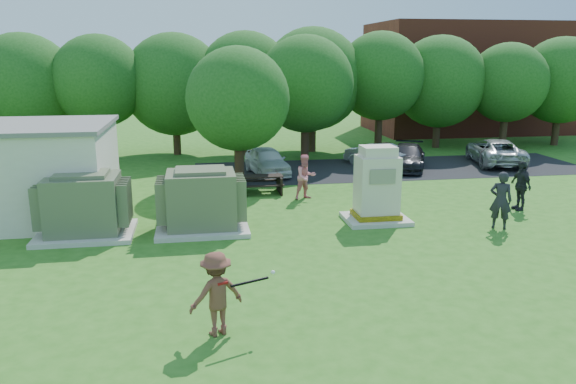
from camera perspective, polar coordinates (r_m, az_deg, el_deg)
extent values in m
plane|color=#2D6619|center=(14.95, 2.53, -8.45)|extent=(120.00, 120.00, 0.00)
cube|color=maroon|center=(45.64, 18.22, 10.96)|extent=(15.00, 8.00, 8.00)
cube|color=#232326|center=(29.34, 10.53, 2.40)|extent=(20.00, 6.00, 0.01)
cube|color=beige|center=(19.22, -19.80, -3.95)|extent=(3.00, 2.40, 0.15)
cube|color=#586246|center=(18.96, -20.04, -1.14)|extent=(2.20, 1.80, 1.80)
cube|color=#586246|center=(18.75, -20.28, 1.70)|extent=(1.60, 1.30, 0.12)
cube|color=#586246|center=(19.23, -23.76, -1.20)|extent=(0.32, 1.50, 1.35)
cube|color=#586246|center=(18.75, -16.23, -0.93)|extent=(0.32, 1.50, 1.35)
cube|color=beige|center=(18.88, -8.68, -3.59)|extent=(3.00, 2.40, 0.15)
cube|color=#5B6245|center=(18.61, -8.79, -0.72)|extent=(2.20, 1.80, 1.80)
cube|color=#5B6245|center=(18.40, -8.90, 2.18)|extent=(1.60, 1.30, 0.12)
cube|color=#5B6245|center=(18.64, -12.70, -0.80)|extent=(0.32, 1.50, 1.35)
cube|color=#5B6245|center=(18.66, -4.89, -0.49)|extent=(0.32, 1.50, 1.35)
cube|color=beige|center=(19.87, 8.89, -2.72)|extent=(2.17, 1.78, 0.15)
cube|color=yellow|center=(19.82, 8.91, -2.27)|extent=(1.53, 1.23, 0.18)
cube|color=beige|center=(19.56, 9.02, 0.76)|extent=(1.38, 1.09, 1.97)
cube|color=beige|center=(19.34, 9.15, 4.12)|extent=(1.14, 0.89, 0.35)
cube|color=gray|center=(18.94, 9.61, 1.55)|extent=(0.89, 0.04, 0.49)
cube|color=black|center=(23.47, -2.73, 1.61)|extent=(1.77, 0.69, 0.06)
cube|color=black|center=(24.06, -2.87, 1.19)|extent=(1.77, 0.25, 0.05)
cube|color=black|center=(23.01, -2.56, 0.62)|extent=(1.77, 0.25, 0.05)
cube|color=black|center=(23.48, -4.58, 0.68)|extent=(0.08, 1.33, 0.73)
cube|color=black|center=(23.65, -0.87, 0.82)|extent=(0.08, 1.33, 0.73)
imported|color=brown|center=(11.74, -7.28, -10.22)|extent=(1.31, 1.03, 1.79)
imported|color=#222127|center=(19.86, 20.80, -0.79)|extent=(0.84, 0.74, 1.95)
imported|color=pink|center=(22.48, 1.79, 1.54)|extent=(1.04, 0.92, 1.81)
imported|color=#222427|center=(22.60, 22.56, 0.62)|extent=(0.52, 1.11, 1.86)
imported|color=silver|center=(27.30, -2.14, 3.19)|extent=(2.13, 4.07, 1.32)
imported|color=#A2A2A6|center=(29.54, 8.85, 3.76)|extent=(2.65, 4.00, 1.25)
imported|color=black|center=(29.24, 12.02, 3.50)|extent=(3.26, 4.55, 1.22)
imported|color=#AFAFB4|center=(31.84, 20.29, 3.89)|extent=(3.34, 5.28, 1.36)
cylinder|color=black|center=(11.53, -3.90, -9.10)|extent=(0.81, 0.38, 0.06)
cylinder|color=maroon|center=(11.50, -6.67, -9.22)|extent=(0.23, 0.14, 0.06)
sphere|color=white|center=(11.78, -1.54, -8.16)|extent=(0.09, 0.09, 0.09)
cylinder|color=#47301E|center=(34.46, -24.71, 5.05)|extent=(0.44, 0.44, 2.40)
sphere|color=#235B1C|center=(34.21, -25.19, 9.81)|extent=(5.60, 5.60, 5.60)
cylinder|color=#47301E|center=(33.01, -18.28, 5.63)|extent=(0.44, 0.44, 2.80)
sphere|color=#235B1C|center=(32.77, -18.66, 10.65)|extent=(5.00, 5.00, 5.00)
cylinder|color=#47301E|center=(33.46, -11.24, 5.72)|extent=(0.44, 0.44, 2.30)
sphere|color=#235B1C|center=(33.20, -11.47, 10.67)|extent=(5.80, 5.80, 5.80)
cylinder|color=#47301E|center=(32.65, -4.23, 6.11)|extent=(0.44, 0.44, 2.70)
sphere|color=#235B1C|center=(32.40, -4.32, 11.32)|extent=(5.40, 5.40, 5.40)
cylinder|color=#47301E|center=(33.84, 2.48, 6.23)|extent=(0.44, 0.44, 2.50)
sphere|color=#235B1C|center=(33.58, 2.53, 11.40)|extent=(6.00, 6.00, 6.00)
cylinder|color=#47301E|center=(34.48, 9.18, 6.54)|extent=(0.44, 0.44, 2.90)
sphere|color=#235B1C|center=(34.24, 9.37, 11.54)|extent=(5.20, 5.20, 5.20)
cylinder|color=#47301E|center=(36.51, 14.87, 6.26)|extent=(0.44, 0.44, 2.40)
sphere|color=#235B1C|center=(36.28, 15.15, 10.77)|extent=(5.60, 5.60, 5.60)
cylinder|color=#47301E|center=(37.54, 21.05, 6.15)|extent=(0.44, 0.44, 2.60)
sphere|color=#235B1C|center=(37.32, 21.42, 10.32)|extent=(4.80, 4.80, 4.80)
cylinder|color=#47301E|center=(40.19, 25.58, 6.09)|extent=(0.44, 0.44, 2.50)
sphere|color=#235B1C|center=(39.98, 26.01, 10.16)|extent=(5.40, 5.40, 5.40)
cylinder|color=#47301E|center=(25.50, -4.98, 3.63)|extent=(0.44, 0.44, 2.40)
sphere|color=#235B1C|center=(25.18, -5.10, 9.42)|extent=(4.60, 4.60, 4.60)
cylinder|color=#47301E|center=(30.92, 1.72, 5.62)|extent=(0.44, 0.44, 2.60)
sphere|color=#235B1C|center=(30.65, 1.76, 10.93)|extent=(5.20, 5.20, 5.20)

